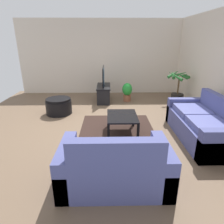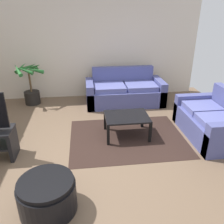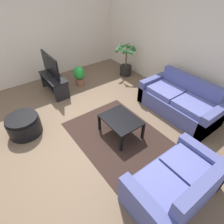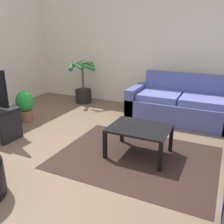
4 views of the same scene
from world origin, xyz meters
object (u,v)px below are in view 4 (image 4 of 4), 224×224
(couch_main, at_px, (180,106))
(coffee_table, at_px, (139,131))
(potted_plant_small, at_px, (25,105))
(potted_palm, at_px, (83,84))

(couch_main, distance_m, coffee_table, 1.70)
(potted_plant_small, bearing_deg, couch_main, 26.18)
(couch_main, distance_m, potted_plant_small, 3.03)
(couch_main, relative_size, coffee_table, 2.37)
(couch_main, bearing_deg, coffee_table, -98.52)
(coffee_table, bearing_deg, potted_plant_small, 172.16)
(coffee_table, height_order, potted_plant_small, potted_plant_small)
(coffee_table, relative_size, potted_palm, 0.77)
(couch_main, xyz_separation_m, potted_palm, (-2.40, 0.26, 0.16))
(coffee_table, distance_m, potted_plant_small, 2.50)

